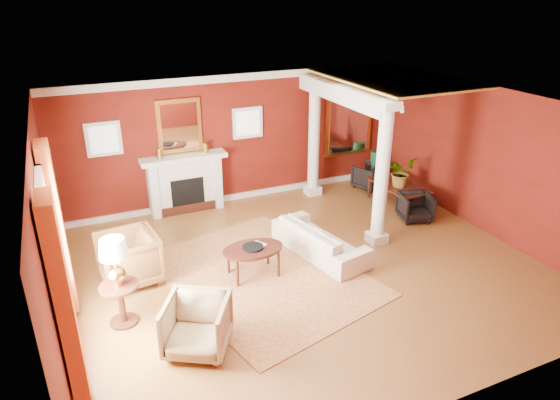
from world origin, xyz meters
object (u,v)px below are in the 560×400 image
dining_table (399,189)px  coffee_table (253,250)px  armchair_stripe (197,323)px  sofa (320,234)px  armchair_leopard (128,256)px  side_table (116,268)px

dining_table → coffee_table: bearing=108.6°
armchair_stripe → sofa: bearing=61.1°
sofa → coffee_table: size_ratio=1.91×
armchair_leopard → armchair_stripe: 2.22m
sofa → armchair_stripe: 3.27m
sofa → side_table: size_ratio=1.44×
side_table → sofa: bearing=9.8°
armchair_stripe → dining_table: bearing=58.1°
armchair_leopard → armchair_stripe: size_ratio=1.13×
coffee_table → side_table: size_ratio=0.75×
sofa → side_table: bearing=88.2°
sofa → dining_table: bearing=-77.3°
sofa → armchair_stripe: armchair_stripe is taller
armchair_leopard → sofa: bearing=76.4°
dining_table → armchair_leopard: bearing=96.4°
armchair_stripe → coffee_table: 2.02m
armchair_stripe → armchair_leopard: bearing=135.6°
coffee_table → dining_table: size_ratio=0.73×
dining_table → armchair_stripe: bearing=117.2°
armchair_leopard → side_table: (-0.28, -1.12, 0.46)m
coffee_table → dining_table: bearing=19.0°
side_table → dining_table: bearing=16.2°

